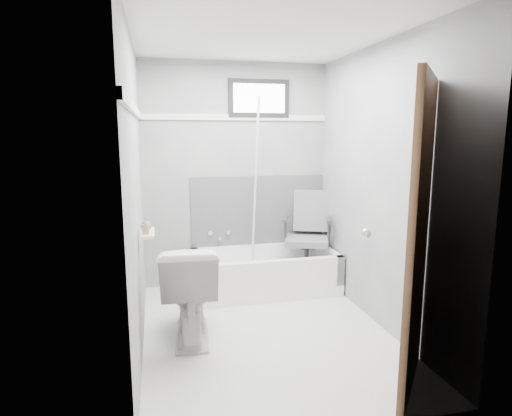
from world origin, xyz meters
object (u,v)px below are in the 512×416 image
object	(u,v)px
toilet	(190,291)
soap_bottle_a	(146,227)
soap_bottle_b	(146,224)
office_chair	(307,234)
door	(488,249)
bathtub	(265,272)

from	to	relation	value
toilet	soap_bottle_a	distance (m)	0.67
toilet	soap_bottle_b	xyz separation A→B (m)	(-0.32, 0.01, 0.57)
office_chair	door	xyz separation A→B (m)	(0.27, -2.26, 0.42)
toilet	door	size ratio (longest dim) A/B	0.40
bathtub	door	distance (m)	2.46
bathtub	toilet	bearing A→B (deg)	-134.31
door	soap_bottle_b	size ratio (longest dim) A/B	19.12
soap_bottle_a	soap_bottle_b	size ratio (longest dim) A/B	1.05
office_chair	soap_bottle_b	distance (m)	1.93
soap_bottle_a	bathtub	bearing A→B (deg)	40.65
office_chair	soap_bottle_a	bearing A→B (deg)	-126.64
office_chair	toilet	bearing A→B (deg)	-124.54
office_chair	soap_bottle_b	size ratio (longest dim) A/B	8.77
toilet	office_chair	bearing A→B (deg)	-141.06
toilet	bathtub	bearing A→B (deg)	-130.02
toilet	soap_bottle_a	bearing A→B (deg)	27.00
door	soap_bottle_b	xyz separation A→B (m)	(-1.92, 1.35, -0.04)
office_chair	door	distance (m)	2.31
office_chair	door	world-z (taller)	door
door	soap_bottle_a	distance (m)	2.27
toilet	soap_bottle_b	bearing A→B (deg)	3.21
door	soap_bottle_b	distance (m)	2.34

